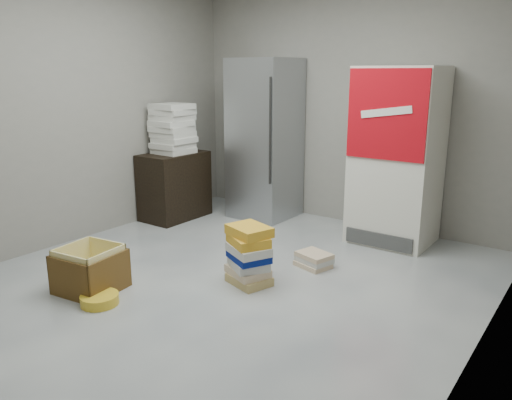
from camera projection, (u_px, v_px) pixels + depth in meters
The scene contains 10 objects.
ground at pixel (206, 291), 4.08m from camera, with size 5.00×5.00×0.00m, color beige.
room_shell at pixel (199, 64), 3.64m from camera, with size 4.04×5.04×2.82m.
steel_fridge at pixel (265, 140), 6.03m from camera, with size 0.70×0.72×1.90m.
coke_cooler at pixel (397, 156), 5.10m from camera, with size 0.80×0.73×1.80m.
wood_shelf at pixel (175, 186), 6.06m from camera, with size 0.50×0.80×0.80m, color black.
supply_box_stack at pixel (173, 129), 5.89m from camera, with size 0.43×0.44×0.58m.
phonebook_stack_main at pixel (249, 255), 4.17m from camera, with size 0.46×0.43×0.51m.
phonebook_stack_side at pixel (314, 260), 4.59m from camera, with size 0.35×0.31×0.13m.
cardboard_box at pixel (90, 272), 4.08m from camera, with size 0.51×0.51×0.37m.
bucket_lid at pixel (100, 299), 3.85m from camera, with size 0.29×0.29×0.08m, color gold.
Camera 1 is at (2.55, -2.81, 1.74)m, focal length 35.00 mm.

